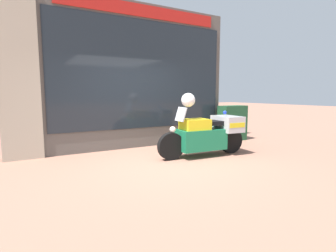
% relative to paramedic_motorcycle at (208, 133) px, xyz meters
% --- Properties ---
extents(ground_plane, '(60.00, 60.00, 0.00)m').
position_rel_paramedic_motorcycle_xyz_m(ground_plane, '(-1.27, -0.07, -0.55)').
color(ground_plane, '#9E6B56').
extents(shop_building, '(6.09, 0.55, 3.92)m').
position_rel_paramedic_motorcycle_xyz_m(shop_building, '(-1.66, 1.92, 1.42)').
color(shop_building, '#56514C').
rests_on(shop_building, ground).
extents(window_display, '(4.80, 0.30, 1.84)m').
position_rel_paramedic_motorcycle_xyz_m(window_display, '(-0.92, 1.95, -0.10)').
color(window_display, slate).
rests_on(window_display, ground).
extents(paramedic_motorcycle, '(2.31, 0.81, 1.19)m').
position_rel_paramedic_motorcycle_xyz_m(paramedic_motorcycle, '(0.00, 0.00, 0.00)').
color(paramedic_motorcycle, black).
rests_on(paramedic_motorcycle, ground).
extents(utility_cabinet, '(0.91, 0.43, 1.12)m').
position_rel_paramedic_motorcycle_xyz_m(utility_cabinet, '(2.01, 1.30, 0.01)').
color(utility_cabinet, '#1E4C2D').
rests_on(utility_cabinet, ground).
extents(white_helmet, '(0.32, 0.32, 0.32)m').
position_rel_paramedic_motorcycle_xyz_m(white_helmet, '(-0.55, 0.04, 0.80)').
color(white_helmet, white).
rests_on(white_helmet, paramedic_motorcycle).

